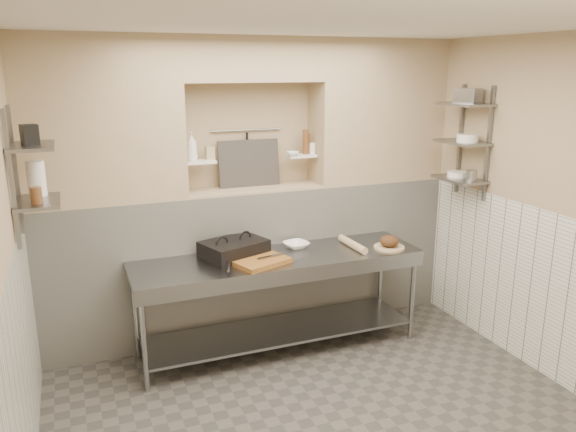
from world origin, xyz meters
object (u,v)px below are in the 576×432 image
bread_loaf (389,241)px  bottle_soap (192,147)px  jug_left (36,178)px  mixing_bowl (296,245)px  panini_press (234,249)px  bowl_alcove (293,154)px  rolling_pin (353,244)px  prep_table (279,284)px  cutting_board (261,261)px

bread_loaf → bottle_soap: size_ratio=0.68×
bread_loaf → jug_left: 3.04m
mixing_bowl → jug_left: jug_left is taller
panini_press → mixing_bowl: bearing=-17.3°
mixing_bowl → panini_press: bearing=-177.6°
bottle_soap → bowl_alcove: 0.97m
panini_press → jug_left: bearing=165.4°
mixing_bowl → rolling_pin: (0.49, -0.19, 0.01)m
bottle_soap → bowl_alcove: size_ratio=2.13×
panini_press → bowl_alcove: size_ratio=5.25×
bottle_soap → rolling_pin: bearing=-23.3°
prep_table → mixing_bowl: size_ratio=11.44×
panini_press → cutting_board: size_ratio=1.41×
prep_table → bowl_alcove: (0.34, 0.53, 1.09)m
bread_loaf → bowl_alcove: (-0.70, 0.66, 0.76)m
panini_press → jug_left: 1.71m
mixing_bowl → jug_left: size_ratio=0.88×
rolling_pin → bowl_alcove: size_ratio=3.72×
prep_table → panini_press: panini_press is taller
rolling_pin → bread_loaf: size_ratio=2.55×
prep_table → cutting_board: bearing=-152.6°
cutting_board → jug_left: 1.88m
prep_table → cutting_board: size_ratio=5.77×
jug_left → bowl_alcove: bearing=12.7°
bread_loaf → bowl_alcove: bearing=136.6°
jug_left → prep_table: bearing=-0.7°
cutting_board → mixing_bowl: 0.53m
panini_press → bread_loaf: (1.41, -0.30, -0.00)m
bread_loaf → jug_left: jug_left is taller
prep_table → mixing_bowl: bearing=37.5°
cutting_board → mixing_bowl: bearing=33.2°
prep_table → bottle_soap: bearing=137.0°
mixing_bowl → rolling_pin: 0.53m
panini_press → bread_loaf: size_ratio=3.60×
prep_table → jug_left: size_ratio=10.06×
mixing_bowl → bowl_alcove: bowl_alcove is taller
bottle_soap → bread_loaf: bearing=-23.2°
jug_left → mixing_bowl: bearing=4.3°
prep_table → mixing_bowl: mixing_bowl is taller
bottle_soap → bowl_alcove: (0.96, -0.05, -0.11)m
bottle_soap → jug_left: (-1.27, -0.55, -0.10)m
mixing_bowl → bowl_alcove: bearing=73.3°
prep_table → bowl_alcove: bearing=56.9°
bowl_alcove → rolling_pin: bearing=-53.9°
mixing_bowl → bread_loaf: (0.80, -0.32, 0.04)m
rolling_pin → jug_left: bearing=179.4°
rolling_pin → bread_loaf: (0.31, -0.13, 0.04)m
prep_table → mixing_bowl: (0.24, 0.19, 0.29)m
bowl_alcove → jug_left: 2.29m
panini_press → bread_loaf: panini_press is taller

